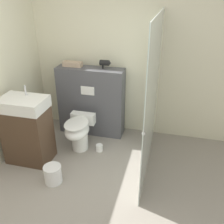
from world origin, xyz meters
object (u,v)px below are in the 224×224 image
at_px(sink_vanity, 27,130).
at_px(waste_bin, 53,174).
at_px(hair_drier, 105,63).
at_px(toilet, 79,131).

distance_m(sink_vanity, waste_bin, 0.75).
relative_size(sink_vanity, waste_bin, 4.61).
height_order(hair_drier, waste_bin, hair_drier).
xyz_separation_m(toilet, hair_drier, (0.26, 0.61, 0.91)).
bearing_deg(waste_bin, hair_drier, 76.77).
bearing_deg(sink_vanity, hair_drier, 49.78).
relative_size(toilet, hair_drier, 3.27).
bearing_deg(toilet, waste_bin, -95.01).
xyz_separation_m(toilet, sink_vanity, (-0.60, -0.40, 0.17)).
height_order(sink_vanity, hair_drier, hair_drier).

